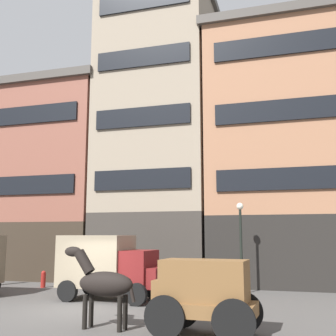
{
  "coord_description": "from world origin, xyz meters",
  "views": [
    {
      "loc": [
        7.37,
        -13.79,
        2.66
      ],
      "look_at": [
        2.73,
        2.09,
        5.32
      ],
      "focal_mm": 44.29,
      "sensor_mm": 36.0,
      "label": 1
    }
  ],
  "objects_px": {
    "draft_horse": "(103,283)",
    "delivery_truck_far": "(109,265)",
    "cargo_wagon": "(203,291)",
    "streetlamp_curbside": "(241,234)",
    "fire_hydrant_curbside": "(43,279)"
  },
  "relations": [
    {
      "from": "delivery_truck_far",
      "to": "fire_hydrant_curbside",
      "type": "bearing_deg",
      "value": 150.24
    },
    {
      "from": "delivery_truck_far",
      "to": "streetlamp_curbside",
      "type": "bearing_deg",
      "value": 33.34
    },
    {
      "from": "cargo_wagon",
      "to": "fire_hydrant_curbside",
      "type": "xyz_separation_m",
      "value": [
        -9.81,
        7.66,
        -0.72
      ]
    },
    {
      "from": "cargo_wagon",
      "to": "delivery_truck_far",
      "type": "height_order",
      "value": "delivery_truck_far"
    },
    {
      "from": "cargo_wagon",
      "to": "streetlamp_curbside",
      "type": "relative_size",
      "value": 0.72
    },
    {
      "from": "draft_horse",
      "to": "delivery_truck_far",
      "type": "relative_size",
      "value": 0.53
    },
    {
      "from": "fire_hydrant_curbside",
      "to": "delivery_truck_far",
      "type": "bearing_deg",
      "value": -29.76
    },
    {
      "from": "cargo_wagon",
      "to": "fire_hydrant_curbside",
      "type": "distance_m",
      "value": 12.47
    },
    {
      "from": "delivery_truck_far",
      "to": "draft_horse",
      "type": "bearing_deg",
      "value": -67.53
    },
    {
      "from": "draft_horse",
      "to": "fire_hydrant_curbside",
      "type": "xyz_separation_m",
      "value": [
        -6.86,
        7.65,
        -0.84
      ]
    },
    {
      "from": "draft_horse",
      "to": "cargo_wagon",
      "type": "bearing_deg",
      "value": -0.05
    },
    {
      "from": "streetlamp_curbside",
      "to": "cargo_wagon",
      "type": "bearing_deg",
      "value": -90.86
    },
    {
      "from": "cargo_wagon",
      "to": "delivery_truck_far",
      "type": "distance_m",
      "value": 6.97
    },
    {
      "from": "delivery_truck_far",
      "to": "fire_hydrant_curbside",
      "type": "relative_size",
      "value": 5.34
    },
    {
      "from": "draft_horse",
      "to": "streetlamp_curbside",
      "type": "distance_m",
      "value": 8.9
    }
  ]
}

